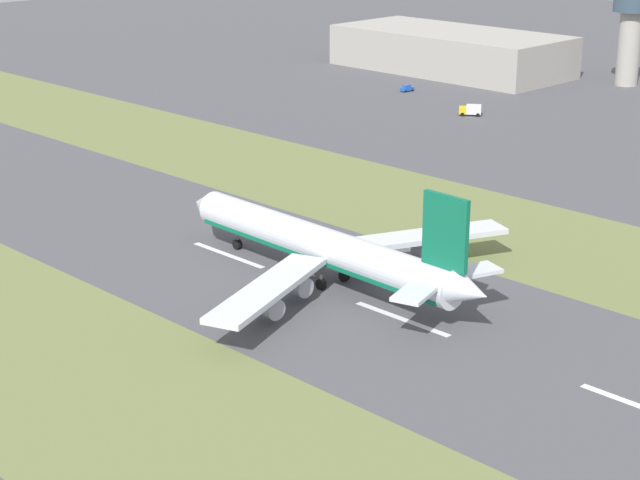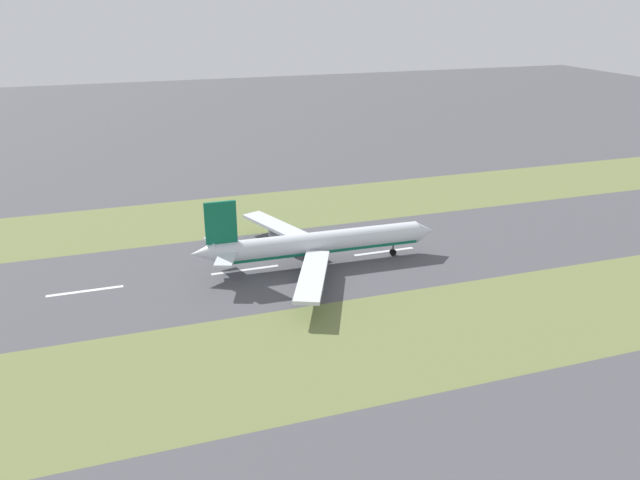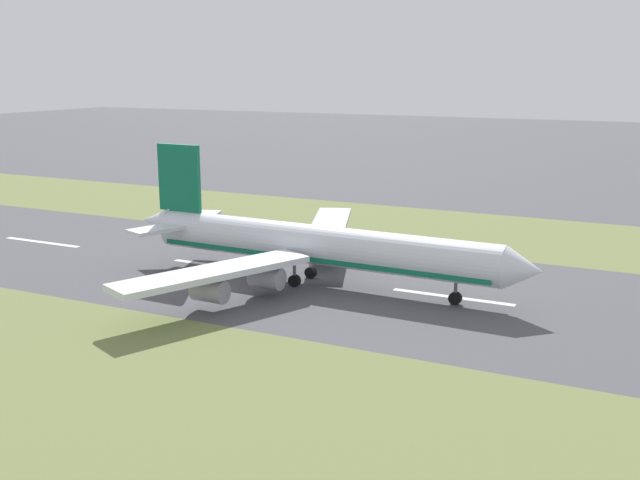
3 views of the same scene
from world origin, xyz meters
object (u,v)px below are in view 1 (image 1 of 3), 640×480
Objects in this scene: airplane_main_jet at (328,249)px; terminal_building at (451,51)px; apron_car at (407,88)px; control_tower at (631,27)px; service_truck at (471,110)px.

terminal_building is (169.75, 109.23, 0.71)m from airplane_main_jet.
control_tower is at bearing -36.74° from apron_car.
service_truck is 1.35× the size of apron_car.
control_tower reaches higher than airplane_main_jet.
control_tower reaches higher than terminal_building.
terminal_building is 12.76× the size of service_truck.
airplane_main_jet is at bearing -152.59° from service_truck.
control_tower is 4.76× the size of service_truck.
control_tower is 72.65m from service_truck.
control_tower is at bearing -70.99° from terminal_building.
airplane_main_jet is 196.71m from control_tower.
control_tower reaches higher than service_truck.
service_truck is at bearing -111.82° from apron_car.
terminal_building is at bearing 32.76° from airplane_main_jet.
apron_car is at bearing -160.91° from terminal_building.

